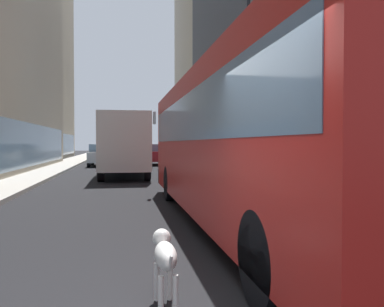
{
  "coord_description": "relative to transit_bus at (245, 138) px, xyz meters",
  "views": [
    {
      "loc": [
        -1.35,
        -3.45,
        1.65
      ],
      "look_at": [
        0.48,
        6.67,
        1.4
      ],
      "focal_mm": 36.96,
      "sensor_mm": 36.0,
      "label": 1
    }
  ],
  "objects": [
    {
      "name": "ground_plane",
      "position": [
        -1.2,
        30.59,
        -1.78
      ],
      "size": [
        120.0,
        120.0,
        0.0
      ],
      "primitive_type": "plane",
      "color": "black"
    },
    {
      "name": "building_right_mid",
      "position": [
        10.7,
        25.61,
        7.4
      ],
      "size": [
        10.87,
        19.04,
        18.37
      ],
      "color": "#4C515B",
      "rests_on": "ground"
    },
    {
      "name": "car_white_van",
      "position": [
        -4.0,
        22.31,
        -0.95
      ],
      "size": [
        1.72,
        4.63,
        1.62
      ],
      "color": "silver",
      "rests_on": "ground"
    },
    {
      "name": "car_silver_sedan",
      "position": [
        -2.4,
        37.7,
        -0.96
      ],
      "size": [
        1.71,
        4.51,
        1.62
      ],
      "color": "#B7BABF",
      "rests_on": "ground"
    },
    {
      "name": "sidewalk_right",
      "position": [
        4.5,
        30.59,
        -1.7
      ],
      "size": [
        2.4,
        110.0,
        0.15
      ],
      "primitive_type": "cube",
      "color": "#9E9991",
      "rests_on": "ground"
    },
    {
      "name": "sidewalk_left",
      "position": [
        -6.9,
        30.59,
        -1.7
      ],
      "size": [
        2.4,
        110.0,
        0.15
      ],
      "primitive_type": "cube",
      "color": "#ADA89E",
      "rests_on": "ground"
    },
    {
      "name": "dalmatian_dog",
      "position": [
        -2.11,
        -3.88,
        -1.26
      ],
      "size": [
        0.22,
        0.96,
        0.72
      ],
      "color": "white",
      "rests_on": "ground"
    },
    {
      "name": "car_black_suv",
      "position": [
        -2.4,
        29.62,
        -0.95
      ],
      "size": [
        1.89,
        4.46,
        1.62
      ],
      "color": "black",
      "rests_on": "ground"
    },
    {
      "name": "car_yellow_taxi",
      "position": [
        0.0,
        36.86,
        -0.96
      ],
      "size": [
        1.72,
        4.31,
        1.62
      ],
      "color": "yellow",
      "rests_on": "ground"
    },
    {
      "name": "building_right_far",
      "position": [
        10.7,
        45.91,
        16.18
      ],
      "size": [
        9.42,
        18.68,
        35.93
      ],
      "color": "#B2A893",
      "rests_on": "ground"
    },
    {
      "name": "car_red_coupe",
      "position": [
        0.0,
        23.09,
        -0.96
      ],
      "size": [
        1.78,
        4.34,
        1.62
      ],
      "color": "red",
      "rests_on": "ground"
    },
    {
      "name": "transit_bus",
      "position": [
        0.0,
        0.0,
        0.0
      ],
      "size": [
        2.78,
        11.53,
        3.05
      ],
      "color": "red",
      "rests_on": "ground"
    },
    {
      "name": "box_truck",
      "position": [
        -2.4,
        12.37,
        -0.11
      ],
      "size": [
        2.3,
        7.5,
        3.05
      ],
      "color": "#19519E",
      "rests_on": "ground"
    }
  ]
}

